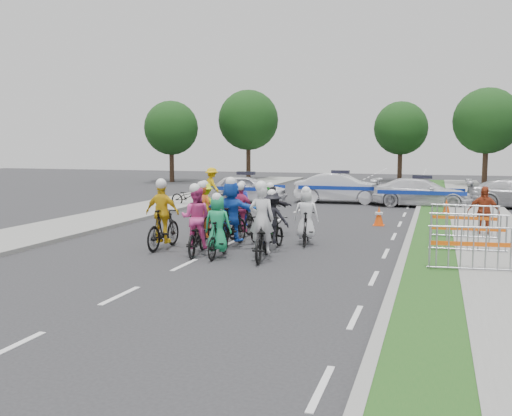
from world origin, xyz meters
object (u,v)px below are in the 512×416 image
(rider_9, at_px, (241,216))
(rider_0, at_px, (262,234))
(tree_0, at_px, (171,128))
(rider_8, at_px, (264,219))
(barrier_2, at_px, (464,223))
(cone_0, at_px, (379,216))
(rider_5, at_px, (232,218))
(police_car_0, at_px, (246,189))
(rider_7, at_px, (306,222))
(rider_4, at_px, (272,226))
(spectator_2, at_px, (483,212))
(barrier_1, at_px, (468,234))
(rider_6, at_px, (203,223))
(rider_1, at_px, (218,232))
(tree_3, at_px, (248,120))
(rider_11, at_px, (271,212))
(police_car_2, at_px, (422,193))
(marshal_hiviz, at_px, (212,185))
(rider_3, at_px, (163,222))
(police_car_1, at_px, (340,188))
(rider_10, at_px, (206,213))
(rider_2, at_px, (196,228))
(parked_bike, at_px, (188,197))
(tree_1, at_px, (487,121))
(cone_1, at_px, (446,208))
(barrier_0, at_px, (473,251))
(rider_12, at_px, (243,214))
(tree_4, at_px, (401,128))

(rider_9, bearing_deg, rider_0, 128.96)
(tree_0, bearing_deg, rider_8, -58.20)
(barrier_2, relative_size, cone_0, 2.86)
(rider_5, distance_m, police_car_0, 12.34)
(rider_0, xyz_separation_m, rider_7, (0.60, 2.50, 0.01))
(rider_4, bearing_deg, rider_0, 98.58)
(rider_0, xyz_separation_m, tree_0, (-15.62, 26.74, 3.51))
(tree_0, bearing_deg, police_car_0, -51.48)
(spectator_2, distance_m, barrier_1, 3.11)
(rider_5, bearing_deg, rider_6, -10.19)
(rider_9, relative_size, cone_0, 2.52)
(rider_1, bearing_deg, rider_4, -126.45)
(tree_3, bearing_deg, police_car_0, -71.95)
(rider_11, relative_size, barrier_1, 0.87)
(rider_4, xyz_separation_m, rider_5, (-1.25, 0.09, 0.17))
(police_car_2, height_order, spectator_2, spectator_2)
(tree_0, bearing_deg, marshal_hiviz, -57.19)
(rider_0, distance_m, rider_3, 3.14)
(cone_0, bearing_deg, tree_3, 118.64)
(police_car_1, bearing_deg, rider_5, 171.89)
(rider_3, relative_size, police_car_0, 0.48)
(rider_10, height_order, barrier_2, rider_10)
(barrier_2, bearing_deg, rider_3, -153.87)
(rider_9, xyz_separation_m, rider_11, (0.72, 0.84, 0.05))
(tree_3, bearing_deg, rider_2, -74.09)
(rider_4, relative_size, tree_0, 0.27)
(rider_0, bearing_deg, rider_3, -17.72)
(rider_7, height_order, barrier_1, rider_7)
(rider_0, bearing_deg, rider_10, -56.36)
(rider_9, bearing_deg, tree_0, -48.30)
(rider_3, distance_m, parked_bike, 11.13)
(tree_1, bearing_deg, parked_bike, -129.06)
(spectator_2, bearing_deg, cone_1, 102.89)
(cone_1, bearing_deg, rider_5, -122.81)
(police_car_2, bearing_deg, rider_5, 162.66)
(rider_1, relative_size, spectator_2, 1.04)
(rider_5, relative_size, barrier_0, 1.02)
(parked_bike, xyz_separation_m, tree_1, (14.45, 17.81, 4.07))
(rider_5, bearing_deg, police_car_1, -88.76)
(rider_12, bearing_deg, barrier_0, 148.36)
(tree_1, xyz_separation_m, tree_3, (-18.00, 2.00, 0.35))
(rider_0, height_order, police_car_1, rider_0)
(rider_10, height_order, tree_3, tree_3)
(rider_3, bearing_deg, rider_5, -149.56)
(barrier_0, distance_m, tree_4, 33.40)
(police_car_1, xyz_separation_m, barrier_2, (5.49, -10.26, -0.18))
(rider_1, distance_m, rider_9, 3.27)
(barrier_2, xyz_separation_m, cone_0, (-2.82, 2.61, -0.22))
(rider_4, relative_size, rider_10, 0.95)
(rider_7, height_order, tree_4, tree_4)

